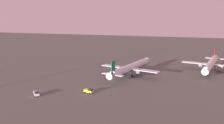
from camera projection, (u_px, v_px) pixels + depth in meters
name	position (u px, v px, depth m)	size (l,w,h in m)	color
ground_plane	(114.00, 82.00, 149.55)	(416.00, 416.00, 0.00)	#56544F
airplane_mid_apron	(130.00, 68.00, 161.37)	(34.98, 44.45, 11.74)	silver
airplane_near_gate	(211.00, 64.00, 171.81)	(34.67, 44.22, 11.47)	silver
maintenance_van	(89.00, 91.00, 130.29)	(4.52, 3.02, 2.25)	yellow
cargo_loader	(36.00, 93.00, 126.67)	(4.05, 4.49, 2.25)	white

